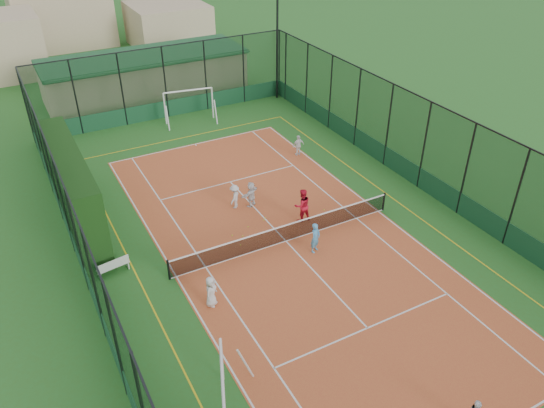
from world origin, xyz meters
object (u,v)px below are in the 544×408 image
at_px(clubhouse, 145,75).
at_px(child_near_left, 211,291).
at_px(futsal_goal_far, 189,106).
at_px(child_far_right, 298,145).
at_px(child_far_left, 235,197).
at_px(futsal_goal_near, 224,397).
at_px(coach, 302,205).
at_px(child_near_mid, 315,238).
at_px(white_bench, 113,266).
at_px(child_far_back, 251,194).
at_px(floodlight_ne, 277,44).

xyz_separation_m(clubhouse, child_near_left, (-4.79, -24.33, -0.87)).
height_order(futsal_goal_far, child_far_right, futsal_goal_far).
bearing_deg(futsal_goal_far, child_far_left, -90.20).
bearing_deg(futsal_goal_far, futsal_goal_near, -98.84).
bearing_deg(futsal_goal_far, coach, -78.67).
distance_m(clubhouse, child_near_mid, 23.31).
xyz_separation_m(clubhouse, white_bench, (-7.80, -20.44, -1.17)).
bearing_deg(child_far_back, clubhouse, -117.40).
distance_m(futsal_goal_far, coach, 14.39).
bearing_deg(child_far_back, child_far_right, -170.59).
bearing_deg(child_far_left, white_bench, -25.75).
xyz_separation_m(futsal_goal_near, child_near_left, (1.66, 5.05, -0.29)).
xyz_separation_m(child_far_right, coach, (-3.50, -6.25, 0.22)).
height_order(child_near_left, coach, coach).
bearing_deg(child_far_right, child_far_back, 37.83).
bearing_deg(child_far_left, coach, 88.77).
xyz_separation_m(child_far_left, child_far_back, (0.84, -0.23, 0.03)).
xyz_separation_m(clubhouse, child_far_left, (-0.88, -18.14, -0.90)).
relative_size(child_near_mid, child_far_back, 1.09).
xyz_separation_m(clubhouse, child_far_right, (5.08, -14.55, -0.91)).
distance_m(white_bench, child_far_left, 7.30).
xyz_separation_m(clubhouse, child_near_mid, (0.81, -23.28, -0.81)).
relative_size(floodlight_ne, child_far_right, 6.26).
relative_size(child_near_left, child_far_left, 1.05).
relative_size(futsal_goal_far, child_far_back, 2.49).
distance_m(floodlight_ne, futsal_goal_far, 8.16).
bearing_deg(futsal_goal_near, floodlight_ne, -10.93).
bearing_deg(futsal_goal_near, child_near_left, 3.03).
relative_size(clubhouse, futsal_goal_near, 4.91).
bearing_deg(floodlight_ne, coach, -114.48).
bearing_deg(clubhouse, futsal_goal_far, -80.38).
bearing_deg(clubhouse, child_near_left, -101.14).
height_order(futsal_goal_near, child_far_right, futsal_goal_near).
xyz_separation_m(child_far_back, coach, (1.63, -2.43, 0.19)).
relative_size(white_bench, futsal_goal_far, 0.42).
xyz_separation_m(futsal_goal_near, coach, (8.04, 8.58, -0.11)).
distance_m(child_far_left, child_far_back, 0.87).
distance_m(floodlight_ne, child_far_left, 16.25).
bearing_deg(futsal_goal_far, child_far_back, -86.05).
distance_m(child_far_right, coach, 7.16).
relative_size(white_bench, child_far_right, 1.10).
xyz_separation_m(child_near_mid, coach, (0.78, 2.48, 0.13)).
relative_size(floodlight_ne, futsal_goal_far, 2.40).
height_order(child_near_mid, child_far_back, child_near_mid).
xyz_separation_m(white_bench, child_far_left, (6.92, 2.30, 0.27)).
height_order(child_far_left, child_far_back, child_far_back).
relative_size(floodlight_ne, child_near_mid, 5.48).
height_order(white_bench, child_near_left, child_near_left).
bearing_deg(child_near_left, futsal_goal_near, -151.97).
bearing_deg(floodlight_ne, child_near_mid, -113.54).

